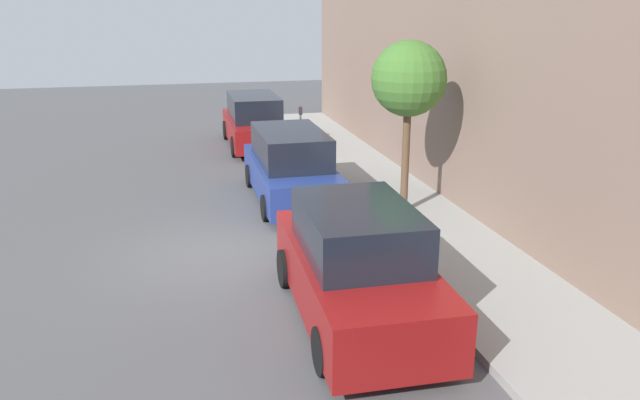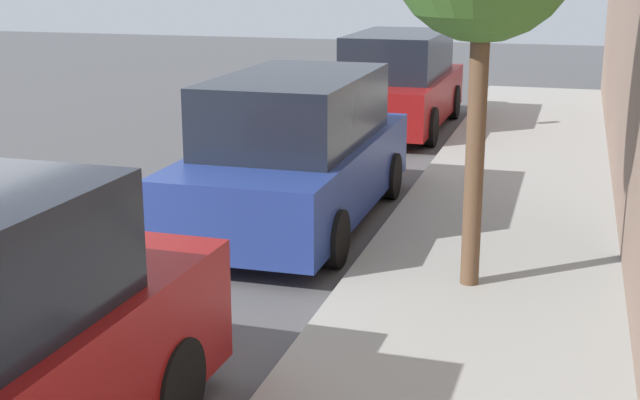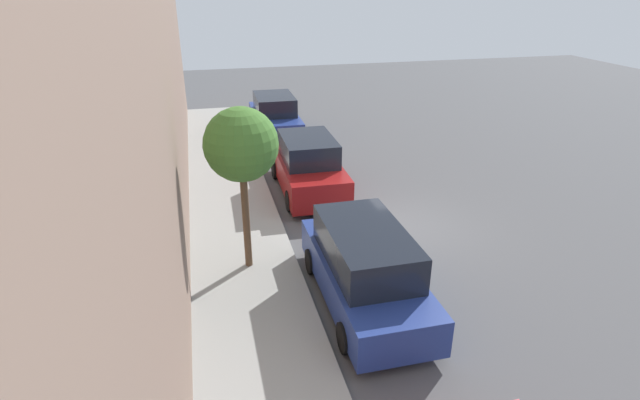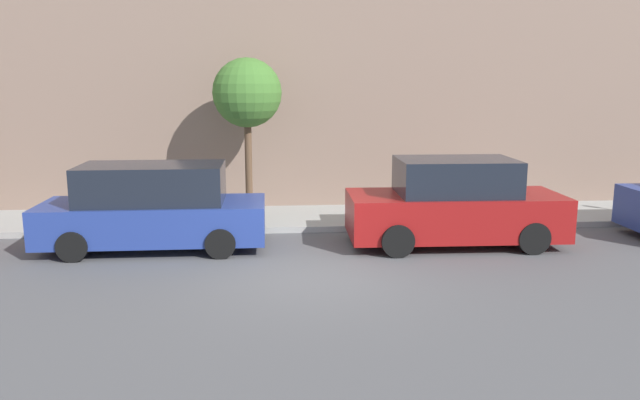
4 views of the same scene
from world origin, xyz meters
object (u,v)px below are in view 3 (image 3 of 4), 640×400
parking_meter_near (238,120)px  parked_suv_second (308,166)px  parked_suv_nearest (275,118)px  street_tree (241,146)px  parked_minivan_third (365,268)px

parking_meter_near → parked_suv_second: bearing=106.6°
parked_suv_nearest → parked_suv_second: 6.78m
street_tree → parking_meter_near: bearing=-94.2°
parking_meter_near → street_tree: size_ratio=0.37×
street_tree → parked_suv_second: bearing=-119.2°
parked_suv_nearest → street_tree: 12.03m
parked_suv_second → parking_meter_near: size_ratio=3.19×
parked_suv_second → parked_minivan_third: bearing=88.4°
parked_suv_nearest → parked_suv_second: (-0.07, 6.78, -0.00)m
parked_minivan_third → parking_meter_near: parked_minivan_third is taller
parked_suv_nearest → parked_suv_second: same height
parking_meter_near → street_tree: bearing=85.8°
parked_suv_second → street_tree: 5.93m
parked_minivan_third → parking_meter_near: bearing=-82.8°
parked_suv_nearest → street_tree: bearing=77.4°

